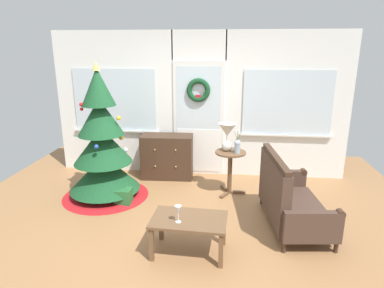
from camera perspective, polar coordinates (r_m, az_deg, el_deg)
ground_plane at (r=4.46m, az=-1.47°, el=-14.44°), size 6.76×6.76×0.00m
back_wall_with_door at (r=5.98m, az=1.16°, el=6.72°), size 5.20×0.19×2.55m
christmas_tree at (r=5.29m, az=-14.95°, el=-1.35°), size 1.34×1.34×2.07m
dresser_cabinet at (r=5.99m, az=-4.25°, el=-2.12°), size 0.92×0.47×0.78m
settee_sofa at (r=4.58m, az=16.00°, el=-8.93°), size 0.85×1.44×0.96m
side_table at (r=5.31m, az=6.51°, el=-3.40°), size 0.50×0.48×0.70m
table_lamp at (r=5.21m, az=6.02°, el=1.83°), size 0.28×0.28×0.44m
flower_vase at (r=5.16m, az=7.73°, el=-0.31°), size 0.11×0.10×0.35m
coffee_table at (r=3.86m, az=-0.54°, el=-13.40°), size 0.86×0.56×0.43m
wine_glass at (r=3.69m, az=-2.39°, el=-11.22°), size 0.08×0.08×0.20m
gift_box at (r=5.17m, az=-11.56°, el=-8.74°), size 0.24×0.21×0.24m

